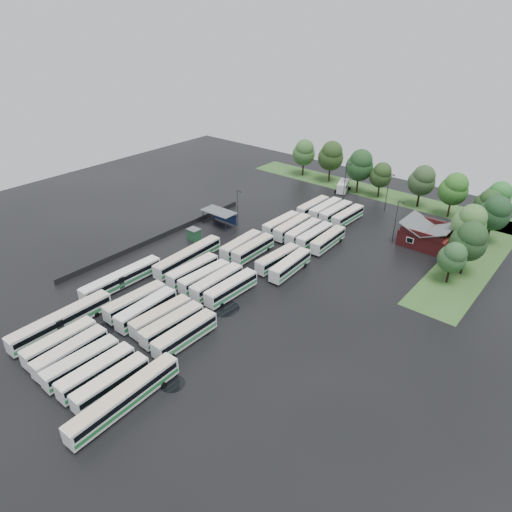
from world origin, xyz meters
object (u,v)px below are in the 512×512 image
Objects in this scene: artic_bus_west_a at (61,321)px; minibus at (343,186)px; artic_bus_east at (125,398)px; brick_building at (426,237)px.

artic_bus_west_a reaches higher than minibus.
artic_bus_west_a reaches higher than artic_bus_east.
artic_bus_west_a is 21.25m from artic_bus_east.
brick_building is 70.10m from artic_bus_east.
brick_building is 34.67m from minibus.
artic_bus_east is (-11.92, -69.08, -0.16)m from brick_building.
brick_building reaches higher than artic_bus_west_a.
brick_building is 0.60× the size of artic_bus_west_a.
brick_building is at bearing -49.10° from minibus.
artic_bus_east is (20.99, -3.33, -0.04)m from artic_bus_west_a.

